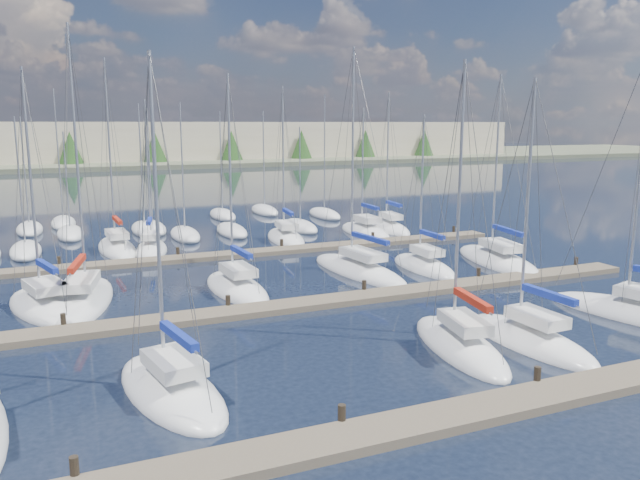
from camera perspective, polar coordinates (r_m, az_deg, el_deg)
name	(u,v)px	position (r m, az deg, el deg)	size (l,w,h in m)	color
ground	(166,207)	(75.49, -13.92, 2.94)	(400.00, 400.00, 0.00)	#192132
dock_near	(461,414)	(22.08, 12.81, -15.27)	(44.00, 1.93, 1.10)	#6B5E4C
dock_mid	(305,304)	(33.61, -1.36, -5.88)	(44.00, 1.93, 1.10)	#6B5E4C
dock_far	(235,254)	(46.51, -7.80, -1.31)	(44.00, 1.93, 1.10)	#6B5E4C
sailboat_h	(45,306)	(36.19, -23.85, -5.56)	(5.04, 8.39, 13.25)	white
sailboat_e	(529,340)	(29.66, 18.59, -8.66)	(2.70, 7.73, 12.35)	white
sailboat_r	(389,228)	(58.04, 6.33, 1.14)	(3.23, 8.21, 13.18)	white
sailboat_p	(286,238)	(52.64, -3.15, 0.21)	(3.61, 8.17, 13.45)	white
sailboat_l	(424,267)	(42.63, 9.49, -2.41)	(2.52, 7.14, 11.02)	white
sailboat_d	(460,345)	(28.18, 12.65, -9.37)	(3.89, 8.23, 13.03)	white
sailboat_j	(237,288)	(37.00, -7.63, -4.37)	(3.17, 7.95, 13.20)	white
sailboat_n	(117,248)	(50.77, -18.07, -0.69)	(3.01, 8.65, 15.26)	white
sailboat_o	(151,249)	(49.36, -15.16, -0.84)	(3.56, 6.68, 12.21)	white
sailboat_k	(358,270)	(41.16, 3.54, -2.75)	(3.86, 10.44, 15.21)	white
sailboat_q	(365,231)	(55.99, 4.13, 0.81)	(3.18, 8.17, 11.76)	white
sailboat_m	(497,260)	(45.75, 15.90, -1.80)	(4.84, 10.43, 13.72)	white
sailboat_i	(84,300)	(36.51, -20.76, -5.18)	(4.70, 10.04, 15.57)	white
sailboat_c	(171,390)	(23.88, -13.44, -13.17)	(4.20, 8.04, 12.87)	white
distant_boats	(148,228)	(58.92, -15.48, 1.06)	(36.93, 20.75, 13.30)	#9EA0A5
shoreline	(43,133)	(163.69, -23.98, 8.94)	(400.00, 60.00, 38.00)	#666B51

